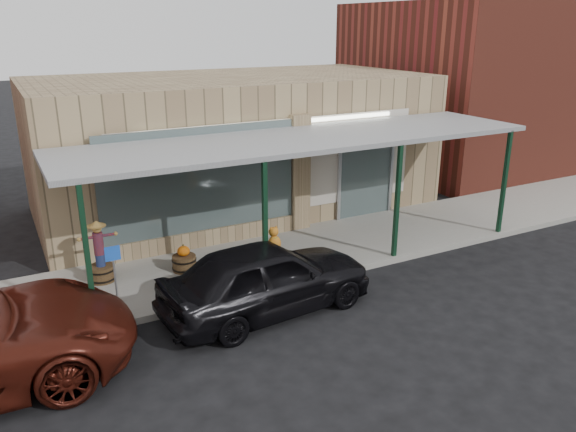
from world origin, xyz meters
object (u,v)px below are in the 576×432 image
barrel_pumpkin (184,261)px  parked_sedan (267,278)px  barrel_scarecrow (100,261)px  handicap_sign (114,271)px

barrel_pumpkin → parked_sedan: (0.98, -2.47, 0.38)m
parked_sedan → barrel_scarecrow: bearing=40.1°
barrel_pumpkin → handicap_sign: (-1.84, -1.37, 0.70)m
barrel_pumpkin → handicap_sign: bearing=-143.2°
handicap_sign → parked_sedan: bearing=-22.3°
barrel_scarecrow → parked_sedan: barrel_scarecrow is taller
barrel_scarecrow → parked_sedan: (2.82, -2.80, 0.13)m
handicap_sign → parked_sedan: (2.82, -1.10, -0.32)m
barrel_scarecrow → barrel_pumpkin: 1.88m
barrel_pumpkin → parked_sedan: 2.69m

